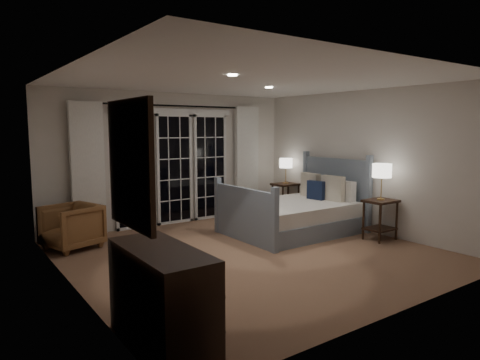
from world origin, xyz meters
TOP-DOWN VIEW (x-y plane):
  - floor at (0.00, 0.00)m, footprint 5.00×5.00m
  - ceiling at (0.00, 0.00)m, footprint 5.00×5.00m
  - wall_left at (-2.50, 0.00)m, footprint 0.02×5.00m
  - wall_right at (2.50, 0.00)m, footprint 0.02×5.00m
  - wall_back at (0.00, 2.50)m, footprint 5.00×0.02m
  - wall_front at (0.00, -2.50)m, footprint 5.00×0.02m
  - french_doors at (0.00, 2.46)m, footprint 2.50×0.04m
  - curtain_rod at (0.00, 2.40)m, footprint 3.50×0.03m
  - curtain_left at (-1.65, 2.38)m, footprint 0.55×0.10m
  - curtain_right at (1.65, 2.38)m, footprint 0.55×0.10m
  - downlight_a at (0.80, 0.60)m, footprint 0.12×0.12m
  - downlight_b at (-0.60, -0.40)m, footprint 0.12×0.12m
  - bed at (1.42, 0.59)m, footprint 2.18×1.56m
  - nightstand_left at (2.19, -0.61)m, footprint 0.51×0.41m
  - nightstand_right at (2.27, 1.83)m, footprint 0.52×0.42m
  - lamp_left at (2.19, -0.61)m, footprint 0.31×0.31m
  - lamp_right at (2.27, 1.83)m, footprint 0.27×0.27m
  - armchair at (-2.10, 1.76)m, footprint 0.94×0.92m
  - dresser at (-2.23, -1.74)m, footprint 0.51×1.19m
  - mirror at (-2.47, -1.74)m, footprint 0.05×0.85m

SIDE VIEW (x-z plane):
  - floor at x=0.00m, z-range 0.00..0.00m
  - bed at x=1.42m, z-range -0.31..0.96m
  - armchair at x=-2.10m, z-range 0.00..0.68m
  - dresser at x=-2.23m, z-range 0.00..0.84m
  - nightstand_left at x=2.19m, z-range 0.11..0.77m
  - nightstand_right at x=2.27m, z-range 0.11..0.79m
  - french_doors at x=0.00m, z-range -0.01..2.19m
  - lamp_right at x=2.27m, z-range 0.83..1.36m
  - lamp_left at x=2.19m, z-range 0.84..1.44m
  - curtain_left at x=-1.65m, z-range 0.02..2.27m
  - curtain_right at x=1.65m, z-range 0.02..2.27m
  - wall_left at x=-2.50m, z-range 0.00..2.50m
  - wall_right at x=2.50m, z-range 0.00..2.50m
  - wall_back at x=0.00m, z-range 0.00..2.50m
  - wall_front at x=0.00m, z-range 0.00..2.50m
  - mirror at x=-2.47m, z-range 1.05..2.05m
  - curtain_rod at x=0.00m, z-range 2.23..2.27m
  - downlight_a at x=0.80m, z-range 2.48..2.50m
  - downlight_b at x=-0.60m, z-range 2.48..2.50m
  - ceiling at x=0.00m, z-range 2.50..2.50m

